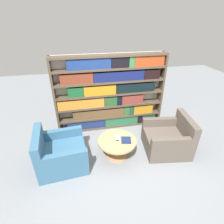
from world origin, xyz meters
The scene contains 7 objects.
ground_plane centered at (0.00, 0.00, 0.00)m, with size 14.00×14.00×0.00m, color gray.
bookshelf centered at (0.01, 1.51, 0.97)m, with size 2.78×0.30×1.95m.
armchair_left centered at (-1.28, 0.27, 0.28)m, with size 1.01×0.97×0.82m.
armchair_right centered at (1.08, 0.27, 0.28)m, with size 1.05×1.02×0.82m.
coffee_table centered at (-0.10, 0.28, 0.31)m, with size 0.81×0.81×0.43m.
table_sign centered at (-0.10, 0.28, 0.49)m, with size 0.11×0.06×0.15m.
stray_book centered at (0.08, 0.22, 0.45)m, with size 0.24×0.24×0.04m.
Camera 1 is at (-0.80, -2.55, 2.73)m, focal length 28.00 mm.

